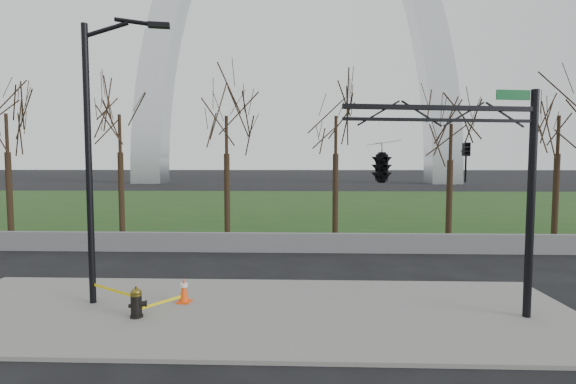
{
  "coord_description": "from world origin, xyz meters",
  "views": [
    {
      "loc": [
        1.52,
        -11.32,
        4.13
      ],
      "look_at": [
        1.07,
        2.0,
        3.22
      ],
      "focal_mm": 26.29,
      "sensor_mm": 36.0,
      "label": 1
    }
  ],
  "objects_px": {
    "fire_hydrant": "(137,303)",
    "traffic_cone": "(184,290)",
    "street_light": "(97,143)",
    "traffic_signal_mast": "(412,163)"
  },
  "relations": [
    {
      "from": "fire_hydrant",
      "to": "traffic_cone",
      "type": "distance_m",
      "value": 1.51
    },
    {
      "from": "fire_hydrant",
      "to": "street_light",
      "type": "relative_size",
      "value": 0.1
    },
    {
      "from": "traffic_signal_mast",
      "to": "street_light",
      "type": "bearing_deg",
      "value": 163.13
    },
    {
      "from": "fire_hydrant",
      "to": "street_light",
      "type": "distance_m",
      "value": 4.62
    },
    {
      "from": "fire_hydrant",
      "to": "traffic_signal_mast",
      "type": "distance_m",
      "value": 7.93
    },
    {
      "from": "traffic_signal_mast",
      "to": "fire_hydrant",
      "type": "bearing_deg",
      "value": 170.61
    },
    {
      "from": "street_light",
      "to": "traffic_cone",
      "type": "bearing_deg",
      "value": -9.73
    },
    {
      "from": "fire_hydrant",
      "to": "traffic_cone",
      "type": "height_order",
      "value": "fire_hydrant"
    },
    {
      "from": "street_light",
      "to": "traffic_signal_mast",
      "type": "distance_m",
      "value": 8.64
    },
    {
      "from": "traffic_cone",
      "to": "traffic_signal_mast",
      "type": "distance_m",
      "value": 7.27
    }
  ]
}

